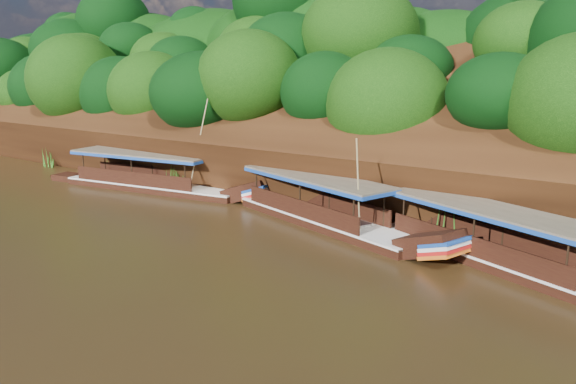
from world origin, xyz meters
name	(u,v)px	position (x,y,z in m)	size (l,w,h in m)	color
ground	(231,265)	(0.00, 0.00, 0.00)	(160.00, 160.00, 0.00)	black
riverbank	(431,156)	(-0.01, 22.73, 1.89)	(120.00, 30.06, 19.40)	black
boat_0	(519,260)	(10.47, 6.39, 0.57)	(15.11, 7.51, 6.71)	black
boat_1	(334,218)	(0.68, 7.53, 0.59)	(15.19, 6.43, 5.70)	black
boat_2	(162,183)	(-13.78, 8.36, 0.59)	(16.62, 4.73, 6.98)	black
reeds	(292,196)	(-3.36, 9.37, 0.89)	(50.33, 2.24, 2.10)	#2E691A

